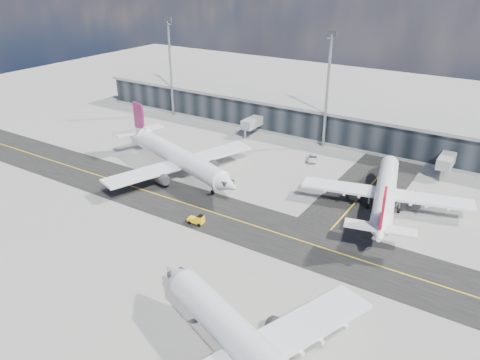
# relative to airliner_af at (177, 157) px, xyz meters

# --- Properties ---
(ground) EXTENTS (300.00, 300.00, 0.00)m
(ground) POSITION_rel_airliner_af_xyz_m (20.43, -14.45, -4.13)
(ground) COLOR gray
(ground) RESTS_ON ground
(taxiway_lanes) EXTENTS (180.00, 63.00, 0.03)m
(taxiway_lanes) POSITION_rel_airliner_af_xyz_m (24.34, -3.71, -4.12)
(taxiway_lanes) COLOR black
(taxiway_lanes) RESTS_ON ground
(terminal_concourse) EXTENTS (152.00, 19.80, 8.80)m
(terminal_concourse) POSITION_rel_airliner_af_xyz_m (20.47, 40.49, -0.03)
(terminal_concourse) COLOR black
(terminal_concourse) RESTS_ON ground
(floodlight_masts) EXTENTS (102.50, 0.70, 28.90)m
(floodlight_masts) POSITION_rel_airliner_af_xyz_m (20.43, 33.55, 11.48)
(floodlight_masts) COLOR gray
(floodlight_masts) RESTS_ON ground
(airliner_af) EXTENTS (41.11, 35.48, 12.49)m
(airliner_af) POSITION_rel_airliner_af_xyz_m (0.00, 0.00, 0.00)
(airliner_af) COLOR white
(airliner_af) RESTS_ON ground
(airliner_redtail) EXTENTS (32.05, 37.30, 11.14)m
(airliner_redtail) POSITION_rel_airliner_af_xyz_m (43.96, 8.02, -0.44)
(airliner_redtail) COLOR white
(airliner_redtail) RESTS_ON ground
(airliner_near) EXTENTS (40.45, 34.98, 12.42)m
(airliner_near) POSITION_rel_airliner_af_xyz_m (44.88, -40.41, -0.02)
(airliner_near) COLOR silver
(airliner_near) RESTS_ON ground
(baggage_tug) EXTENTS (3.15, 1.84, 1.88)m
(baggage_tug) POSITION_rel_airliner_af_xyz_m (17.28, -15.56, -3.18)
(baggage_tug) COLOR yellow
(baggage_tug) RESTS_ON ground
(service_van) EXTENTS (3.80, 5.46, 1.39)m
(service_van) POSITION_rel_airliner_af_xyz_m (22.39, 23.07, -3.43)
(service_van) COLOR white
(service_van) RESTS_ON ground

